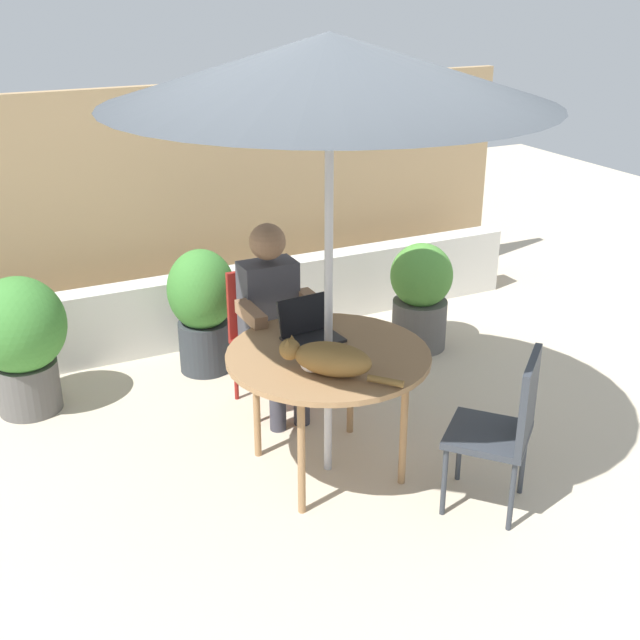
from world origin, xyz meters
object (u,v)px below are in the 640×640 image
(laptop, at_px, (308,327))
(potted_plant_corner, at_px, (202,305))
(person_seated, at_px, (273,311))
(patio_umbrella, at_px, (330,69))
(cat, at_px, (328,359))
(potted_plant_by_chair, at_px, (421,294))
(patio_table, at_px, (328,362))
(chair_occupied, at_px, (264,328))
(chair_empty, at_px, (506,422))
(potted_plant_near_fence, at_px, (21,338))

(laptop, relative_size, potted_plant_corner, 0.36)
(person_seated, distance_m, laptop, 0.53)
(patio_umbrella, bearing_deg, cat, -117.18)
(cat, bearing_deg, potted_plant_by_chair, 43.65)
(patio_table, height_order, cat, cat)
(chair_occupied, bearing_deg, patio_umbrella, -90.00)
(patio_umbrella, bearing_deg, laptop, 92.54)
(chair_empty, bearing_deg, chair_occupied, 111.56)
(chair_occupied, bearing_deg, potted_plant_near_fence, 159.04)
(patio_table, bearing_deg, potted_plant_by_chair, 41.03)
(potted_plant_by_chair, bearing_deg, patio_umbrella, -138.97)
(person_seated, relative_size, cat, 2.37)
(potted_plant_near_fence, bearing_deg, patio_umbrella, -45.84)
(patio_table, relative_size, potted_plant_near_fence, 1.23)
(patio_umbrella, xyz_separation_m, laptop, (-0.01, 0.23, -1.38))
(chair_empty, height_order, cat, cat)
(laptop, xyz_separation_m, potted_plant_by_chair, (1.34, 0.93, -0.36))
(cat, relative_size, potted_plant_near_fence, 0.58)
(patio_table, xyz_separation_m, potted_plant_corner, (-0.21, 1.50, -0.18))
(chair_occupied, xyz_separation_m, potted_plant_corner, (-0.21, 0.59, -0.02))
(person_seated, distance_m, potted_plant_near_fence, 1.57)
(chair_empty, bearing_deg, patio_table, 131.90)
(chair_occupied, bearing_deg, patio_table, -90.00)
(chair_empty, xyz_separation_m, potted_plant_by_chair, (0.70, 1.87, -0.09))
(person_seated, relative_size, laptop, 3.80)
(person_seated, height_order, laptop, person_seated)
(cat, relative_size, potted_plant_corner, 0.59)
(chair_empty, relative_size, laptop, 2.73)
(chair_occupied, height_order, laptop, laptop)
(patio_umbrella, height_order, cat, patio_umbrella)
(person_seated, xyz_separation_m, cat, (-0.11, -0.97, 0.12))
(patio_umbrella, relative_size, potted_plant_corner, 2.66)
(chair_empty, bearing_deg, laptop, 124.62)
(cat, bearing_deg, chair_empty, -33.26)
(potted_plant_by_chair, bearing_deg, chair_occupied, -169.05)
(patio_umbrella, bearing_deg, patio_table, 0.00)
(chair_empty, bearing_deg, potted_plant_near_fence, 133.43)
(person_seated, xyz_separation_m, potted_plant_near_fence, (-1.40, 0.69, -0.18))
(laptop, xyz_separation_m, potted_plant_corner, (-0.20, 1.27, -0.30))
(cat, relative_size, potted_plant_by_chair, 0.64)
(laptop, bearing_deg, potted_plant_corner, 98.90)
(chair_empty, xyz_separation_m, cat, (-0.75, 0.49, 0.30))
(patio_umbrella, height_order, potted_plant_corner, patio_umbrella)
(potted_plant_near_fence, bearing_deg, cat, -52.23)
(patio_umbrella, distance_m, potted_plant_corner, 2.26)
(patio_table, bearing_deg, patio_umbrella, 0.00)
(chair_occupied, bearing_deg, laptop, -90.86)
(laptop, xyz_separation_m, potted_plant_near_fence, (-1.39, 1.21, -0.28))
(chair_occupied, distance_m, potted_plant_by_chair, 1.36)
(potted_plant_near_fence, bearing_deg, chair_empty, -46.57)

